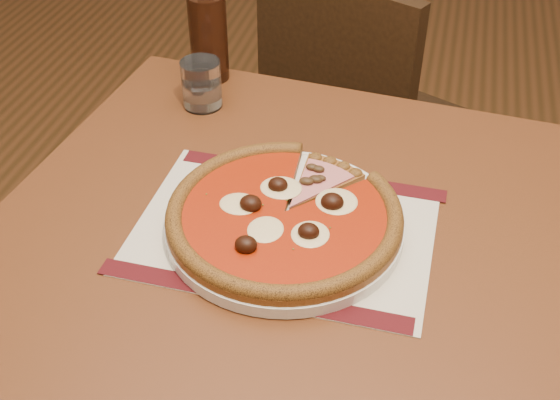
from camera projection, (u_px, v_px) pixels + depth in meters
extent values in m
cube|color=#5B331A|center=(336.00, 284.00, 1.95)|extent=(5.00, 6.00, 0.02)
cube|color=brown|center=(277.00, 236.00, 1.00)|extent=(0.87, 0.87, 0.04)
cylinder|color=brown|center=(181.00, 227.00, 1.58)|extent=(0.05, 0.05, 0.71)
cylinder|color=brown|center=(499.00, 301.00, 1.41)|extent=(0.05, 0.05, 0.71)
cube|color=black|center=(370.00, 125.00, 1.80)|extent=(0.53, 0.53, 0.04)
cylinder|color=black|center=(449.00, 185.00, 1.96)|extent=(0.03, 0.03, 0.39)
cylinder|color=black|center=(347.00, 141.00, 2.13)|extent=(0.03, 0.03, 0.39)
cylinder|color=black|center=(383.00, 251.00, 1.75)|extent=(0.03, 0.03, 0.39)
cylinder|color=black|center=(276.00, 197.00, 1.92)|extent=(0.03, 0.03, 0.39)
cube|color=black|center=(333.00, 73.00, 1.55)|extent=(0.38, 0.20, 0.42)
cube|color=beige|center=(284.00, 230.00, 0.98)|extent=(0.41, 0.30, 0.00)
cylinder|color=white|center=(284.00, 225.00, 0.97)|extent=(0.33, 0.33, 0.02)
cylinder|color=brown|center=(284.00, 216.00, 0.96)|extent=(0.33, 0.33, 0.01)
torus|color=#935A20|center=(284.00, 213.00, 0.96)|extent=(0.33, 0.33, 0.02)
cylinder|color=#962D07|center=(284.00, 212.00, 0.96)|extent=(0.28, 0.28, 0.00)
ellipsoid|color=#FFE6AB|center=(281.00, 187.00, 0.99)|extent=(0.05, 0.05, 0.01)
ellipsoid|color=#FFE6AB|center=(229.00, 200.00, 0.97)|extent=(0.05, 0.05, 0.01)
ellipsoid|color=#FFE6AB|center=(263.00, 230.00, 0.92)|extent=(0.05, 0.05, 0.01)
ellipsoid|color=#FFE6AB|center=(321.00, 242.00, 0.91)|extent=(0.05, 0.05, 0.01)
ellipsoid|color=#FFE6AB|center=(319.00, 203.00, 0.97)|extent=(0.05, 0.05, 0.01)
ellipsoid|color=black|center=(277.00, 176.00, 0.99)|extent=(0.03, 0.03, 0.02)
ellipsoid|color=black|center=(220.00, 193.00, 0.96)|extent=(0.03, 0.03, 0.02)
ellipsoid|color=black|center=(258.00, 226.00, 0.91)|extent=(0.03, 0.03, 0.02)
ellipsoid|color=black|center=(324.00, 239.00, 0.89)|extent=(0.03, 0.03, 0.02)
ellipsoid|color=black|center=(327.00, 196.00, 0.96)|extent=(0.03, 0.03, 0.02)
ellipsoid|color=#3C2916|center=(315.00, 189.00, 0.99)|extent=(0.02, 0.01, 0.01)
ellipsoid|color=#3C2916|center=(329.00, 175.00, 1.02)|extent=(0.02, 0.01, 0.01)
ellipsoid|color=#3C2916|center=(309.00, 186.00, 0.99)|extent=(0.02, 0.01, 0.01)
ellipsoid|color=#3C2916|center=(318.00, 170.00, 1.02)|extent=(0.02, 0.01, 0.01)
ellipsoid|color=#3C2916|center=(302.00, 184.00, 1.00)|extent=(0.02, 0.01, 0.01)
cylinder|color=white|center=(202.00, 84.00, 1.21)|extent=(0.09, 0.09, 0.08)
cylinder|color=#371A0D|center=(209.00, 38.00, 1.27)|extent=(0.07, 0.07, 0.16)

